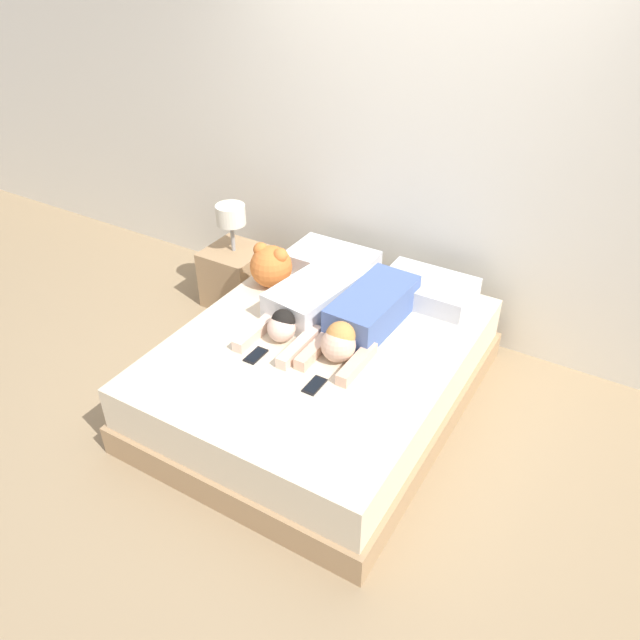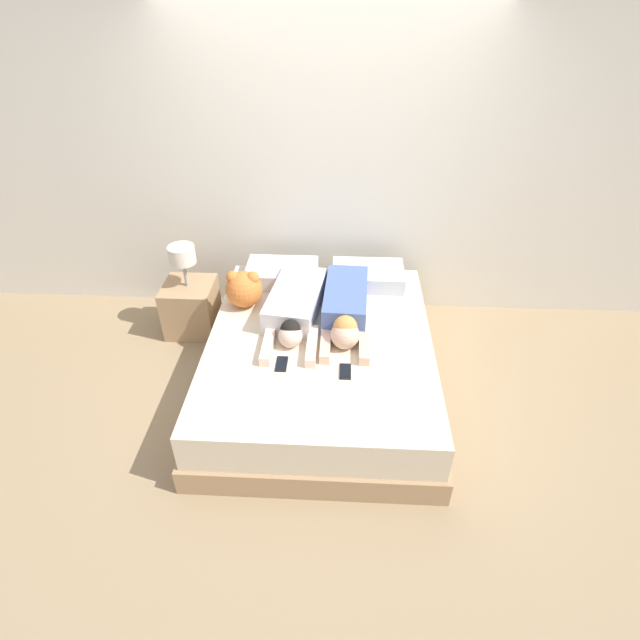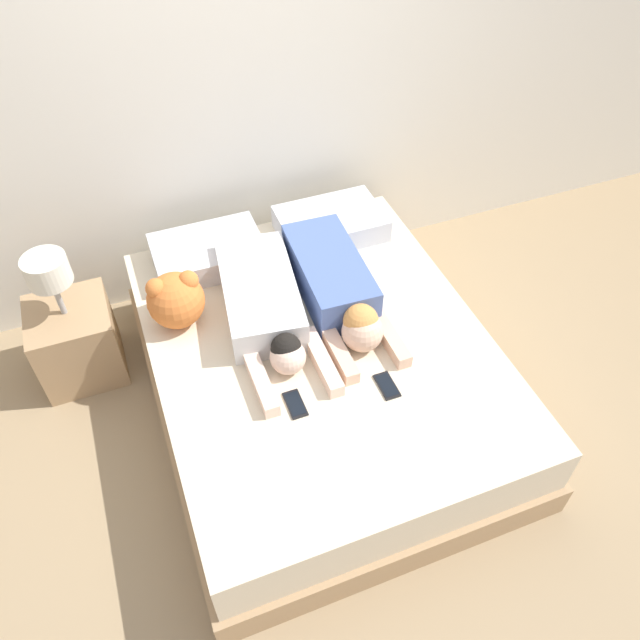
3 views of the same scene
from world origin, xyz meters
name	(u,v)px [view 2 (image 2 of 3)]	position (x,y,z in m)	size (l,w,h in m)	color
ground_plane	(320,384)	(0.00, 0.00, 0.00)	(12.00, 12.00, 0.00)	#9E8460
wall_back	(328,168)	(0.00, 1.18, 1.30)	(12.00, 0.06, 2.60)	silver
bed	(320,362)	(0.00, 0.00, 0.23)	(1.66, 2.05, 0.47)	tan
pillow_head_left	(282,273)	(-0.36, 0.77, 0.54)	(0.59, 0.40, 0.14)	silver
pillow_head_right	(368,276)	(0.36, 0.77, 0.54)	(0.59, 0.40, 0.14)	silver
person_left	(295,307)	(-0.20, 0.24, 0.56)	(0.45, 1.06, 0.20)	silver
person_right	(345,309)	(0.18, 0.22, 0.58)	(0.34, 0.98, 0.23)	#4C66A5
cell_phone_left	(282,364)	(-0.24, -0.32, 0.47)	(0.08, 0.15, 0.01)	black
cell_phone_right	(345,371)	(0.19, -0.37, 0.47)	(0.08, 0.15, 0.01)	black
plush_toy	(244,288)	(-0.61, 0.39, 0.62)	(0.28, 0.28, 0.30)	orange
nightstand	(191,303)	(-1.16, 0.67, 0.27)	(0.42, 0.42, 0.82)	tan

